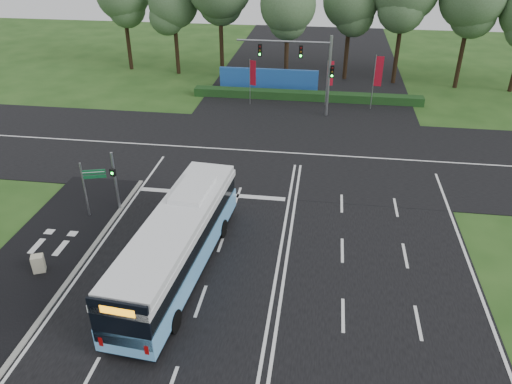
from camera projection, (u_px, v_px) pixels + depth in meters
ground at (281, 246)px, 27.27m from camera, size 120.00×120.00×0.00m
road_main at (281, 246)px, 27.26m from camera, size 20.00×120.00×0.04m
road_cross at (297, 154)px, 37.60m from camera, size 120.00×14.00×0.05m
bike_path at (39, 259)px, 26.22m from camera, size 5.00×18.00×0.06m
kerb_strip at (82, 262)px, 25.90m from camera, size 0.25×18.00×0.12m
city_bus at (178, 243)px, 24.43m from camera, size 3.57×12.50×3.54m
pedestrian_signal at (115, 179)px, 29.55m from camera, size 0.35×0.43×3.84m
street_sign at (89, 182)px, 28.88m from camera, size 1.33×0.46×3.54m
utility_cabinet at (38, 264)px, 25.08m from camera, size 0.73×0.68×0.98m
banner_flag_left at (252, 75)px, 45.79m from camera, size 0.61×0.24×4.29m
banner_flag_mid at (329, 76)px, 45.78m from camera, size 0.60×0.22×4.22m
banner_flag_right at (377, 75)px, 44.45m from camera, size 0.74×0.12×5.01m
traffic_light_gantry at (309, 63)px, 42.63m from camera, size 8.41×0.28×7.00m
hedge at (306, 96)px, 48.19m from camera, size 22.00×1.20×0.80m
blue_hoarding at (269, 80)px, 50.50m from camera, size 10.00×0.30×2.20m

